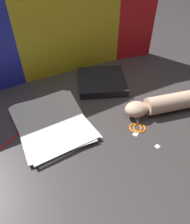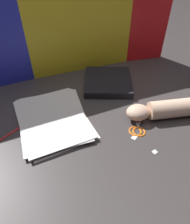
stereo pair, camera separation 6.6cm
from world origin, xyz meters
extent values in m
plane|color=#3D3838|center=(0.00, 0.00, 0.00)|extent=(6.00, 6.00, 0.00)
cube|color=yellow|center=(-0.04, 0.42, 0.22)|extent=(0.81, 0.05, 0.45)
cube|color=red|center=(0.28, 0.42, 0.23)|extent=(0.55, 0.11, 0.45)
cube|color=white|center=(-0.12, 0.09, 0.00)|extent=(0.27, 0.34, 0.00)
cube|color=white|center=(-0.13, 0.10, 0.00)|extent=(0.26, 0.33, 0.00)
cube|color=white|center=(-0.12, 0.10, 0.01)|extent=(0.27, 0.34, 0.00)
cube|color=white|center=(-0.12, 0.10, 0.01)|extent=(0.25, 0.32, 0.00)
cube|color=white|center=(-0.13, 0.09, 0.01)|extent=(0.26, 0.33, 0.00)
cube|color=white|center=(-0.13, 0.09, 0.02)|extent=(0.26, 0.33, 0.00)
cube|color=black|center=(0.17, 0.23, 0.02)|extent=(0.28, 0.28, 0.03)
sphere|color=silver|center=(0.17, -0.06, 0.00)|extent=(0.01, 0.01, 0.01)
cylinder|color=silver|center=(0.19, -0.02, 0.00)|extent=(0.04, 0.08, 0.01)
torus|color=orange|center=(0.16, -0.08, 0.00)|extent=(0.06, 0.06, 0.01)
cylinder|color=silver|center=(0.20, -0.03, 0.00)|extent=(0.07, 0.06, 0.01)
torus|color=orange|center=(0.15, -0.08, 0.00)|extent=(0.07, 0.07, 0.01)
cylinder|color=beige|center=(0.36, -0.06, 0.04)|extent=(0.27, 0.13, 0.07)
ellipsoid|color=beige|center=(0.19, -0.02, 0.04)|extent=(0.11, 0.09, 0.05)
cube|color=white|center=(0.13, -0.10, 0.00)|extent=(0.03, 0.03, 0.00)
cube|color=white|center=(0.17, -0.18, 0.00)|extent=(0.02, 0.02, 0.00)
cylinder|color=red|center=(-0.27, 0.09, 0.00)|extent=(0.14, 0.08, 0.01)
camera|label=1|loc=(-0.25, -0.50, 0.61)|focal=35.00mm
camera|label=2|loc=(-0.19, -0.53, 0.61)|focal=35.00mm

